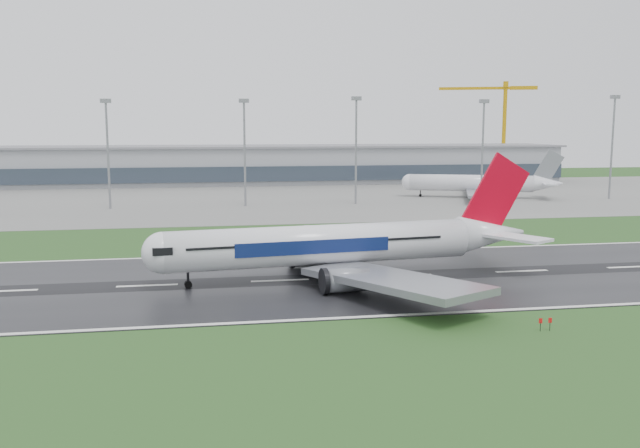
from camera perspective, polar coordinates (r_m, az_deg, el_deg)
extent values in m
plane|color=#1F4318|center=(108.42, 7.19, -4.41)|extent=(520.00, 520.00, 0.00)
cube|color=black|center=(108.41, 7.19, -4.39)|extent=(400.00, 45.00, 0.10)
cube|color=slate|center=(229.49, -1.90, 2.34)|extent=(400.00, 130.00, 0.08)
cube|color=gray|center=(288.29, -3.54, 5.02)|extent=(240.00, 36.00, 15.00)
cylinder|color=gray|center=(203.17, -17.52, 5.47)|extent=(0.64, 0.64, 30.33)
cylinder|color=gray|center=(201.67, -6.40, 5.82)|extent=(0.64, 0.64, 30.60)
cylinder|color=gray|center=(206.42, 3.07, 6.04)|extent=(0.64, 0.64, 31.51)
cylinder|color=gray|center=(219.12, 13.60, 5.88)|extent=(0.64, 0.64, 30.93)
cylinder|color=gray|center=(240.29, 23.50, 5.81)|extent=(0.64, 0.64, 32.58)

